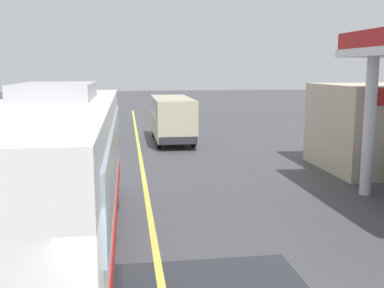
{
  "coord_description": "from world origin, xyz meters",
  "views": [
    {
      "loc": [
        -0.56,
        -4.2,
        4.0
      ],
      "look_at": [
        1.5,
        10.0,
        1.6
      ],
      "focal_mm": 42.12,
      "sensor_mm": 36.0,
      "label": 1
    }
  ],
  "objects": [
    {
      "name": "ground",
      "position": [
        0.0,
        20.0,
        0.0
      ],
      "size": [
        120.0,
        120.0,
        0.0
      ],
      "primitive_type": "plane",
      "color": "#424247"
    },
    {
      "name": "lane_divider_stripe",
      "position": [
        0.0,
        15.0,
        0.0
      ],
      "size": [
        0.16,
        50.0,
        0.01
      ],
      "primitive_type": "cube",
      "color": "#D8CC4C",
      "rests_on": "ground"
    },
    {
      "name": "minibus_opposing_lane",
      "position": [
        1.9,
        20.39,
        1.47
      ],
      "size": [
        2.04,
        6.13,
        2.44
      ],
      "color": "#BFB799",
      "rests_on": "ground"
    },
    {
      "name": "coach_bus_main",
      "position": [
        -2.11,
        5.28,
        1.72
      ],
      "size": [
        2.6,
        11.04,
        3.69
      ],
      "color": "white",
      "rests_on": "ground"
    }
  ]
}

